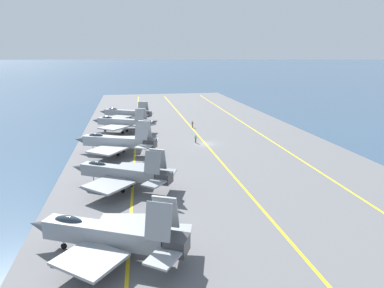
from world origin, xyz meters
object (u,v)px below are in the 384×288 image
Objects in this scene: parked_jet_third at (116,142)px; crew_green_vest at (196,139)px; parked_jet_fifth at (126,113)px; crew_brown_vest at (192,124)px; parked_jet_second at (121,173)px; parked_jet_fourth at (121,122)px; parked_jet_nearest at (107,234)px.

parked_jet_third reaches higher than crew_green_vest.
crew_green_vest is (5.60, -16.84, -1.55)m from parked_jet_third.
crew_brown_vest is (-13.02, -17.27, -1.24)m from parked_jet_fifth.
parked_jet_third is 34.37m from parked_jet_fifth.
crew_brown_vest is (39.59, -17.74, -1.54)m from parked_jet_second.
parked_jet_third is 17.81m from crew_green_vest.
parked_jet_fourth reaches higher than crew_green_vest.
crew_green_vest is (23.88, -15.52, -1.56)m from parked_jet_second.
parked_jet_third is 28.63m from crew_brown_vest.
parked_jet_fifth is 9.34× the size of crew_green_vest.
crew_brown_vest is 15.86m from crew_green_vest.
parked_jet_fourth is (36.98, 0.50, 0.10)m from parked_jet_second.
parked_jet_fifth reaches higher than crew_brown_vest.
crew_green_vest is (-15.71, 2.22, -0.02)m from crew_brown_vest.
crew_brown_vest is (21.30, -19.06, -1.53)m from parked_jet_third.
parked_jet_second is at bearing -179.23° from parked_jet_fourth.
parked_jet_third reaches higher than parked_jet_fifth.
parked_jet_nearest is 59.66m from crew_brown_vest.
parked_jet_second is 52.61m from parked_jet_fifth.
parked_jet_nearest is at bearing 176.14° from parked_jet_second.
parked_jet_nearest is 9.53× the size of crew_green_vest.
parked_jet_third is 1.03× the size of parked_jet_fifth.
crew_green_vest is at bearing -129.28° from parked_jet_fourth.
parked_jet_fourth is at bearing 176.45° from parked_jet_fifth.
parked_jet_fifth is at bearing 52.99° from crew_brown_vest.
parked_jet_fourth reaches higher than parked_jet_fifth.
parked_jet_second is 18.33m from parked_jet_third.
parked_jet_second is 43.41m from crew_brown_vest.
parked_jet_fourth is at bearing -0.69° from parked_jet_nearest.
parked_jet_third reaches higher than parked_jet_second.
parked_jet_second reaches higher than parked_jet_fifth.
parked_jet_fifth is at bearing -3.55° from parked_jet_fourth.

